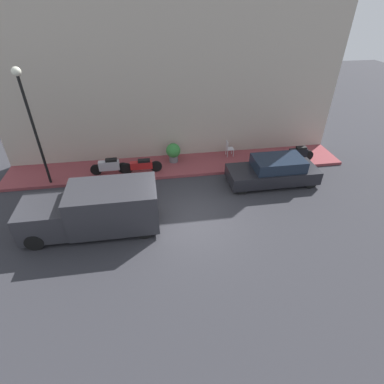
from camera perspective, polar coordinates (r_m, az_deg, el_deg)
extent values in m
plane|color=#2D2D33|center=(12.53, -0.13, -5.44)|extent=(60.00, 60.00, 0.00)
cube|color=brown|center=(16.28, -2.61, 5.07)|extent=(2.32, 17.74, 0.15)
cube|color=#B2A899|center=(16.05, -3.57, 19.60)|extent=(0.30, 17.74, 7.92)
cube|color=black|center=(15.19, 15.00, 3.33)|extent=(1.69, 4.35, 0.63)
cube|color=#192333|center=(14.99, 16.10, 5.31)|extent=(1.49, 2.39, 0.54)
cylinder|color=black|center=(14.13, 9.58, 0.77)|extent=(0.20, 0.64, 0.64)
cylinder|color=black|center=(15.30, 8.01, 3.74)|extent=(0.20, 0.64, 0.64)
cylinder|color=black|center=(15.47, 21.71, 1.80)|extent=(0.20, 0.64, 0.64)
cylinder|color=black|center=(16.55, 19.47, 4.48)|extent=(0.20, 0.64, 0.64)
cube|color=#2D2D33|center=(12.02, -14.65, -2.56)|extent=(1.96, 3.35, 1.66)
cube|color=#2D2D33|center=(12.76, -26.04, -4.35)|extent=(1.87, 1.81, 1.17)
cube|color=#192333|center=(12.67, -27.56, -3.26)|extent=(1.67, 0.99, 0.47)
cylinder|color=black|center=(12.49, -27.80, -8.39)|extent=(0.22, 0.68, 0.68)
cylinder|color=black|center=(13.75, -26.05, -3.66)|extent=(0.22, 0.68, 0.68)
cylinder|color=black|center=(11.68, -9.08, -7.27)|extent=(0.22, 0.68, 0.68)
cylinder|color=black|center=(13.02, -9.25, -2.34)|extent=(0.22, 0.68, 0.68)
cube|color=black|center=(17.26, 19.53, 6.99)|extent=(0.30, 0.97, 0.49)
cube|color=black|center=(17.19, 20.12, 7.90)|extent=(0.27, 0.53, 0.12)
cylinder|color=black|center=(17.08, 17.60, 6.33)|extent=(0.10, 0.61, 0.61)
cylinder|color=black|center=(17.63, 21.17, 6.47)|extent=(0.10, 0.61, 0.61)
cube|color=#B21E1E|center=(15.48, -9.62, 5.08)|extent=(0.30, 1.11, 0.36)
cube|color=black|center=(15.36, -9.14, 5.90)|extent=(0.27, 0.61, 0.12)
cylinder|color=black|center=(15.59, -12.31, 4.39)|extent=(0.10, 0.59, 0.59)
cylinder|color=black|center=(15.54, -6.83, 4.88)|extent=(0.10, 0.59, 0.59)
cube|color=#B7B7BF|center=(15.70, -15.50, 4.91)|extent=(0.30, 1.02, 0.47)
cube|color=black|center=(15.55, -15.15, 5.91)|extent=(0.27, 0.56, 0.12)
cylinder|color=black|center=(15.90, -17.79, 4.05)|extent=(0.10, 0.57, 0.57)
cylinder|color=black|center=(15.72, -12.96, 4.53)|extent=(0.10, 0.57, 0.57)
cylinder|color=black|center=(15.17, -27.60, 9.76)|extent=(0.12, 0.12, 5.05)
sphere|color=silver|center=(14.46, -30.48, 19.19)|extent=(0.37, 0.37, 0.37)
cylinder|color=slate|center=(16.46, -3.53, 6.37)|extent=(0.47, 0.47, 0.35)
sphere|color=#337F38|center=(16.24, -3.59, 7.89)|extent=(0.78, 0.78, 0.78)
cube|color=silver|center=(17.08, 7.24, 8.20)|extent=(0.40, 0.40, 0.04)
cube|color=silver|center=(16.93, 6.70, 8.87)|extent=(0.40, 0.04, 0.43)
cylinder|color=silver|center=(17.07, 7.89, 7.29)|extent=(0.04, 0.04, 0.41)
cylinder|color=silver|center=(17.37, 7.59, 7.81)|extent=(0.04, 0.04, 0.41)
cylinder|color=silver|center=(16.98, 6.77, 7.23)|extent=(0.04, 0.04, 0.41)
cylinder|color=silver|center=(17.28, 6.48, 7.75)|extent=(0.04, 0.04, 0.41)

